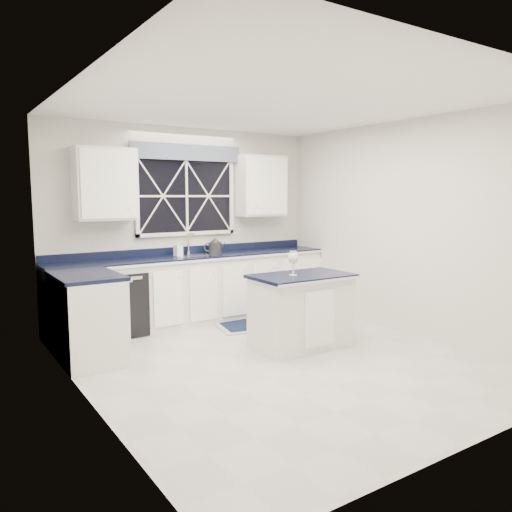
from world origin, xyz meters
TOP-DOWN VIEW (x-y plane):
  - ground at (0.00, 0.00)m, footprint 4.50×4.50m
  - back_wall at (0.00, 2.25)m, footprint 4.00×0.10m
  - base_cabinets at (-0.33, 1.78)m, footprint 3.99×1.60m
  - countertop at (0.00, 1.95)m, footprint 3.98×0.64m
  - dishwasher at (-1.10, 1.95)m, footprint 0.60×0.58m
  - window at (0.00, 2.20)m, footprint 1.65×0.09m
  - upper_cabinets at (0.00, 2.08)m, footprint 3.10×0.34m
  - faucet at (0.00, 2.14)m, footprint 0.05×0.20m
  - island at (0.50, 0.24)m, footprint 1.16×0.71m
  - rug at (0.71, 1.35)m, footprint 1.40×1.02m
  - kettle at (0.35, 2.03)m, footprint 0.30×0.23m
  - wine_glass at (0.37, 0.24)m, footprint 0.12×0.12m
  - soap_bottle at (-0.21, 2.05)m, footprint 0.11×0.12m

SIDE VIEW (x-z plane):
  - ground at x=0.00m, z-range 0.00..0.00m
  - rug at x=0.71m, z-range 0.00..0.02m
  - dishwasher at x=-1.10m, z-range 0.00..0.82m
  - island at x=0.50m, z-range 0.00..0.86m
  - base_cabinets at x=-0.33m, z-range 0.00..0.90m
  - countertop at x=0.00m, z-range 0.90..0.94m
  - kettle at x=0.35m, z-range 0.93..1.15m
  - soap_bottle at x=-0.21m, z-range 0.94..1.15m
  - wine_glass at x=0.37m, z-range 0.91..1.19m
  - faucet at x=0.00m, z-range 0.95..1.25m
  - back_wall at x=0.00m, z-range 0.00..2.70m
  - window at x=0.00m, z-range 1.20..2.46m
  - upper_cabinets at x=0.00m, z-range 1.45..2.35m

